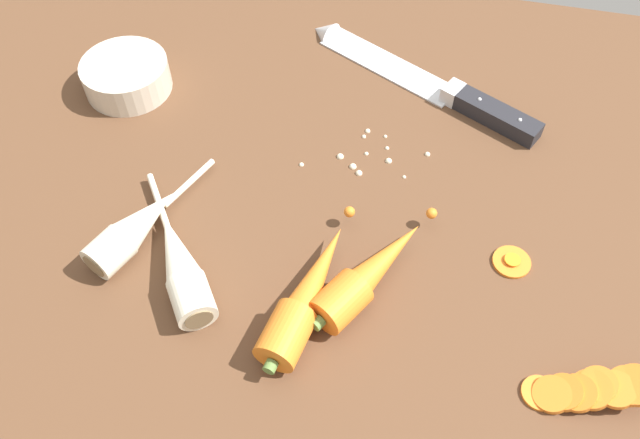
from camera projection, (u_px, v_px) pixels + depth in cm
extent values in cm
cube|color=brown|center=(324.00, 224.00, 73.57)|extent=(120.00, 90.00, 4.00)
cube|color=silver|center=(388.00, 65.00, 86.45)|extent=(19.86, 12.88, 0.50)
cone|color=silver|center=(323.00, 31.00, 90.70)|extent=(4.45, 4.88, 3.96)
cube|color=silver|center=(453.00, 93.00, 81.98)|extent=(3.10, 3.52, 2.20)
cube|color=#232328|center=(497.00, 116.00, 79.51)|extent=(11.09, 7.42, 2.20)
sphere|color=silver|center=(480.00, 99.00, 79.69)|extent=(0.50, 0.50, 0.50)
sphere|color=silver|center=(520.00, 120.00, 77.56)|extent=(0.50, 0.50, 0.50)
cylinder|color=orange|center=(286.00, 335.00, 60.78)|extent=(5.15, 6.27, 4.20)
cone|color=orange|center=(315.00, 279.00, 64.46)|extent=(6.36, 13.96, 3.99)
sphere|color=orange|center=(349.00, 212.00, 69.46)|extent=(1.20, 1.20, 1.20)
cylinder|color=#5B7F3D|center=(270.00, 367.00, 58.93)|extent=(1.36, 1.20, 1.20)
cylinder|color=orange|center=(340.00, 302.00, 62.93)|extent=(6.22, 6.59, 4.20)
cone|color=orange|center=(381.00, 262.00, 65.65)|extent=(9.65, 12.78, 3.99)
sphere|color=orange|center=(432.00, 213.00, 69.34)|extent=(1.20, 1.20, 1.20)
cylinder|color=#5B7F3D|center=(318.00, 323.00, 61.54)|extent=(1.54, 1.46, 1.20)
cylinder|color=silver|center=(192.00, 299.00, 63.21)|extent=(6.03, 6.20, 4.00)
cone|color=silver|center=(174.00, 247.00, 66.85)|extent=(8.02, 9.09, 3.80)
cylinder|color=silver|center=(160.00, 205.00, 71.29)|extent=(5.91, 7.85, 0.70)
cylinder|color=#7A6647|center=(199.00, 319.00, 61.91)|extent=(2.45, 1.88, 2.80)
cylinder|color=silver|center=(109.00, 252.00, 66.49)|extent=(5.28, 5.38, 4.00)
cone|color=silver|center=(149.00, 215.00, 69.30)|extent=(6.33, 8.30, 3.80)
cylinder|color=silver|center=(188.00, 186.00, 72.91)|extent=(3.70, 7.68, 0.70)
cylinder|color=#7A6647|center=(94.00, 266.00, 65.48)|extent=(2.70, 1.34, 2.80)
cylinder|color=orange|center=(540.00, 392.00, 59.30)|extent=(3.41, 3.41, 0.70)
cylinder|color=orange|center=(552.00, 394.00, 58.92)|extent=(3.62, 3.53, 1.95)
cylinder|color=orange|center=(564.00, 392.00, 58.79)|extent=(3.58, 3.50, 2.32)
cylinder|color=orange|center=(577.00, 393.00, 58.49)|extent=(3.62, 3.54, 2.34)
cylinder|color=orange|center=(591.00, 390.00, 58.43)|extent=(3.85, 3.78, 2.25)
cylinder|color=orange|center=(598.00, 385.00, 58.45)|extent=(3.55, 3.46, 1.95)
cylinder|color=orange|center=(616.00, 390.00, 57.92)|extent=(3.58, 3.50, 1.76)
cylinder|color=orange|center=(628.00, 386.00, 57.88)|extent=(3.80, 3.72, 2.17)
cylinder|color=orange|center=(636.00, 385.00, 57.66)|extent=(3.92, 3.85, 2.41)
cylinder|color=orange|center=(512.00, 261.00, 67.81)|extent=(4.00, 4.00, 0.70)
cylinder|color=orange|center=(513.00, 260.00, 67.59)|extent=(1.68, 1.68, 0.16)
cylinder|color=beige|center=(126.00, 76.00, 82.55)|extent=(11.00, 11.00, 4.00)
cylinder|color=#ABA392|center=(126.00, 73.00, 82.16)|extent=(8.80, 8.80, 2.80)
sphere|color=beige|center=(301.00, 163.00, 76.00)|extent=(0.58, 0.58, 0.58)
sphere|color=beige|center=(404.00, 176.00, 74.92)|extent=(0.45, 0.45, 0.45)
sphere|color=beige|center=(359.00, 171.00, 75.12)|extent=(0.80, 0.80, 0.80)
sphere|color=beige|center=(353.00, 165.00, 75.70)|extent=(0.86, 0.86, 0.86)
sphere|color=beige|center=(387.00, 147.00, 77.60)|extent=(0.50, 0.50, 0.50)
sphere|color=beige|center=(389.00, 159.00, 76.26)|extent=(0.79, 0.79, 0.79)
sphere|color=beige|center=(428.00, 153.00, 76.94)|extent=(0.66, 0.66, 0.66)
sphere|color=beige|center=(364.00, 135.00, 78.72)|extent=(0.54, 0.54, 0.54)
sphere|color=beige|center=(366.00, 152.00, 77.05)|extent=(0.52, 0.52, 0.52)
sphere|color=beige|center=(368.00, 129.00, 79.23)|extent=(0.65, 0.65, 0.65)
sphere|color=beige|center=(338.00, 154.00, 76.68)|extent=(0.85, 0.85, 0.85)
sphere|color=beige|center=(386.00, 135.00, 78.76)|extent=(0.47, 0.47, 0.47)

